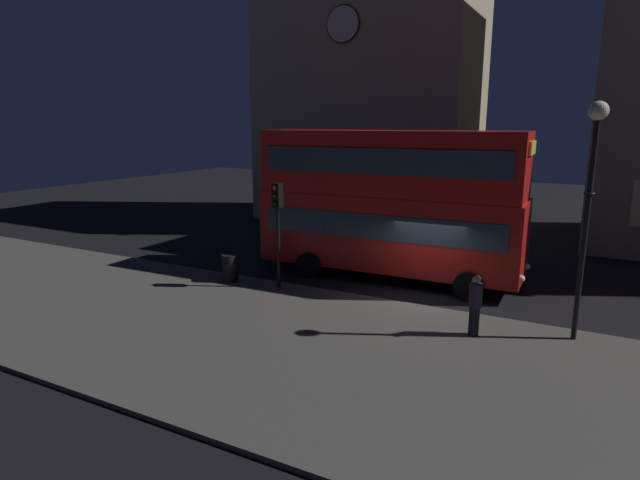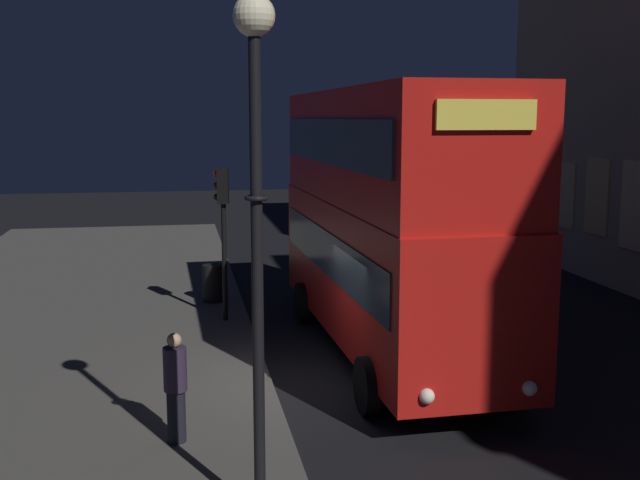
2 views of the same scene
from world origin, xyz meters
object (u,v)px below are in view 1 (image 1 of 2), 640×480
object	(u,v)px
pedestrian	(475,305)
litter_bin	(230,268)
double_decker_bus	(389,198)
street_lamp	(591,175)
traffic_light_near_kerb	(277,213)

from	to	relation	value
pedestrian	litter_bin	world-z (taller)	pedestrian
litter_bin	double_decker_bus	bearing A→B (deg)	35.64
double_decker_bus	pedestrian	xyz separation A→B (m)	(4.19, -4.43, -2.08)
pedestrian	street_lamp	bearing A→B (deg)	-54.94
street_lamp	double_decker_bus	bearing A→B (deg)	152.74
traffic_light_near_kerb	double_decker_bus	bearing A→B (deg)	58.84
pedestrian	traffic_light_near_kerb	bearing A→B (deg)	93.38
double_decker_bus	pedestrian	distance (m)	6.44
street_lamp	pedestrian	size ratio (longest dim) A/B	3.66
double_decker_bus	traffic_light_near_kerb	bearing A→B (deg)	-132.10
traffic_light_near_kerb	pedestrian	xyz separation A→B (m)	(7.02, -1.15, -1.79)
double_decker_bus	litter_bin	bearing A→B (deg)	-145.69
double_decker_bus	litter_bin	distance (m)	6.42
street_lamp	pedestrian	distance (m)	4.41
litter_bin	traffic_light_near_kerb	bearing A→B (deg)	5.11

